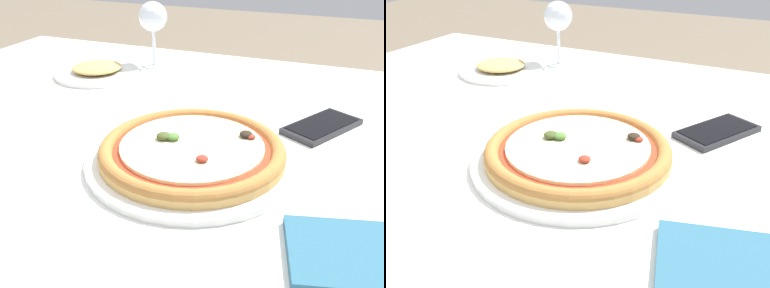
# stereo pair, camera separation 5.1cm
# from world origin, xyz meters

# --- Properties ---
(dining_table) EXTENTS (1.16, 0.91, 0.70)m
(dining_table) POSITION_xyz_m (0.00, 0.00, 0.61)
(dining_table) COLOR #997047
(dining_table) RESTS_ON ground_plane
(pizza_plate) EXTENTS (0.31, 0.31, 0.04)m
(pizza_plate) POSITION_xyz_m (0.16, -0.12, 0.72)
(pizza_plate) COLOR white
(pizza_plate) RESTS_ON dining_table
(wine_glass_far_left) EXTENTS (0.07, 0.07, 0.16)m
(wine_glass_far_left) POSITION_xyz_m (-0.10, 0.30, 0.82)
(wine_glass_far_left) COLOR silver
(wine_glass_far_left) RESTS_ON dining_table
(cell_phone) EXTENTS (0.13, 0.16, 0.01)m
(cell_phone) POSITION_xyz_m (0.33, 0.07, 0.71)
(cell_phone) COLOR #232328
(cell_phone) RESTS_ON dining_table
(side_plate) EXTENTS (0.20, 0.20, 0.03)m
(side_plate) POSITION_xyz_m (-0.20, 0.18, 0.71)
(side_plate) COLOR white
(side_plate) RESTS_ON dining_table
(napkin_folded) EXTENTS (0.17, 0.14, 0.01)m
(napkin_folded) POSITION_xyz_m (0.40, -0.25, 0.71)
(napkin_folded) COLOR #2D607A
(napkin_folded) RESTS_ON dining_table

